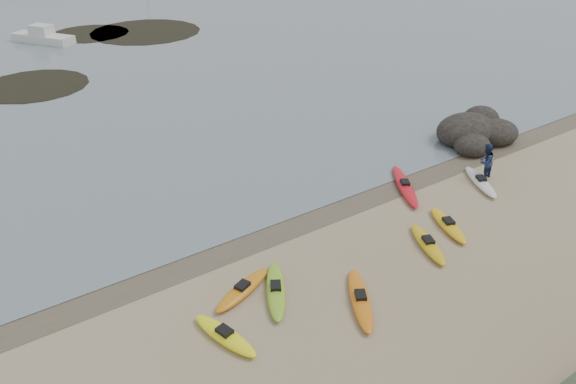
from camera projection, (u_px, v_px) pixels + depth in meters
ground at (288, 220)px, 25.94m from camera, size 600.00×600.00×0.00m
wet_sand at (292, 223)px, 25.72m from camera, size 60.00×60.00×0.00m
kayaks at (372, 245)px, 23.87m from camera, size 17.99×9.22×0.34m
person_east at (486, 161)px, 29.11m from camera, size 1.03×0.86×1.93m
rock_cluster at (475, 135)px, 33.74m from camera, size 5.51×4.09×1.98m
kelp_mats at (108, 44)px, 53.07m from camera, size 23.05×21.47×0.04m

